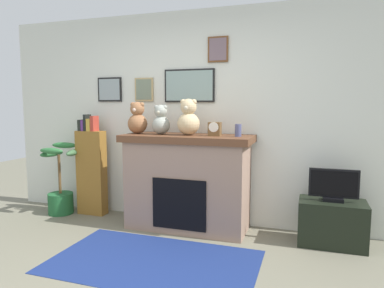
% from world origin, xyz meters
% --- Properties ---
extents(back_wall, '(5.20, 0.15, 2.60)m').
position_xyz_m(back_wall, '(-0.00, 2.00, 1.30)').
color(back_wall, silver).
rests_on(back_wall, ground_plane).
extents(fireplace, '(1.52, 0.65, 1.11)m').
position_xyz_m(fireplace, '(0.08, 1.64, 0.56)').
color(fireplace, '#987765').
rests_on(fireplace, ground_plane).
extents(bookshelf, '(0.38, 0.16, 1.33)m').
position_xyz_m(bookshelf, '(-1.32, 1.74, 0.60)').
color(bookshelf, brown).
rests_on(bookshelf, ground_plane).
extents(potted_plant, '(0.51, 0.42, 0.95)m').
position_xyz_m(potted_plant, '(-1.72, 1.62, 0.34)').
color(potted_plant, '#1E592D').
rests_on(potted_plant, ground_plane).
extents(tv_stand, '(0.67, 0.40, 0.47)m').
position_xyz_m(tv_stand, '(1.68, 1.64, 0.23)').
color(tv_stand, black).
rests_on(tv_stand, ground_plane).
extents(television, '(0.49, 0.14, 0.34)m').
position_xyz_m(television, '(1.68, 1.64, 0.63)').
color(television, black).
rests_on(television, tv_stand).
extents(area_rug, '(1.93, 1.14, 0.01)m').
position_xyz_m(area_rug, '(0.08, 0.67, 0.00)').
color(area_rug, navy).
rests_on(area_rug, ground_plane).
extents(candle_jar, '(0.07, 0.07, 0.14)m').
position_xyz_m(candle_jar, '(0.67, 1.63, 1.18)').
color(candle_jar, '#4C517A').
rests_on(candle_jar, fireplace).
extents(mantel_clock, '(0.14, 0.10, 0.16)m').
position_xyz_m(mantel_clock, '(0.41, 1.63, 1.19)').
color(mantel_clock, brown).
rests_on(mantel_clock, fireplace).
extents(teddy_bear_brown, '(0.24, 0.24, 0.38)m').
position_xyz_m(teddy_bear_brown, '(-0.56, 1.63, 1.29)').
color(teddy_bear_brown, '#92613E').
rests_on(teddy_bear_brown, fireplace).
extents(teddy_bear_cream, '(0.22, 0.22, 0.35)m').
position_xyz_m(teddy_bear_cream, '(-0.25, 1.63, 1.27)').
color(teddy_bear_cream, '#9A9F94').
rests_on(teddy_bear_cream, fireplace).
extents(teddy_bear_tan, '(0.26, 0.26, 0.42)m').
position_xyz_m(teddy_bear_tan, '(0.09, 1.63, 1.30)').
color(teddy_bear_tan, '#CFB485').
rests_on(teddy_bear_tan, fireplace).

